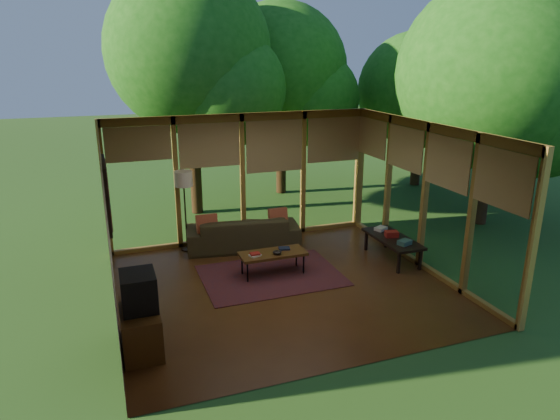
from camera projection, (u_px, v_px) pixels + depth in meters
name	position (u px, v px, depth m)	size (l,w,h in m)	color
floor	(283.00, 286.00, 8.63)	(5.50, 5.50, 0.00)	#563116
ceiling	(284.00, 130.00, 7.82)	(5.50, 5.50, 0.00)	silver
wall_left	(108.00, 231.00, 7.34)	(0.04, 5.00, 2.70)	silver
wall_front	(355.00, 271.00, 5.98)	(5.50, 0.04, 2.70)	silver
window_wall_back	(243.00, 178.00, 10.47)	(5.50, 0.12, 2.70)	olive
window_wall_right	(425.00, 197.00, 9.11)	(0.12, 5.00, 2.70)	olive
exterior_lawn	(412.00, 163.00, 18.40)	(40.00, 40.00, 0.00)	#2C5720
tree_nw	(189.00, 51.00, 11.57)	(3.84, 3.84, 5.84)	#372414
tree_ne	(280.00, 71.00, 13.59)	(3.65, 3.65, 5.24)	#372414
tree_se	(493.00, 75.00, 10.82)	(4.18, 4.18, 5.50)	#372414
tree_far	(416.00, 91.00, 14.50)	(3.36, 3.36, 4.51)	#372414
rug	(271.00, 275.00, 9.04)	(2.47, 1.75, 0.01)	maroon
sofa	(243.00, 232.00, 10.27)	(2.29, 0.89, 0.67)	#39321C
pillow_left	(207.00, 225.00, 9.91)	(0.42, 0.14, 0.42)	maroon
pillow_right	(278.00, 218.00, 10.40)	(0.39, 0.13, 0.39)	maroon
ct_book_lower	(255.00, 255.00, 8.82)	(0.19, 0.14, 0.03)	beige
ct_book_upper	(255.00, 254.00, 8.81)	(0.17, 0.13, 0.03)	maroon
ct_book_side	(284.00, 248.00, 9.13)	(0.20, 0.15, 0.03)	black
ct_bowl	(277.00, 252.00, 8.90)	(0.16, 0.16, 0.07)	black
media_cabinet	(141.00, 328.00, 6.74)	(0.50, 1.00, 0.60)	#553517
television	(139.00, 291.00, 6.58)	(0.45, 0.55, 0.50)	black
console_book_a	(405.00, 242.00, 9.26)	(0.24, 0.17, 0.09)	#325852
console_book_b	(392.00, 234.00, 9.66)	(0.25, 0.18, 0.11)	maroon
console_book_c	(381.00, 229.00, 10.02)	(0.24, 0.17, 0.06)	beige
floor_lamp	(184.00, 183.00, 9.83)	(0.36, 0.36, 1.65)	black
coffee_table	(273.00, 254.00, 8.99)	(1.20, 0.50, 0.43)	#553517
side_console	(393.00, 240.00, 9.64)	(0.60, 1.40, 0.46)	black
wall_painting	(107.00, 194.00, 8.55)	(0.06, 1.35, 1.15)	black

